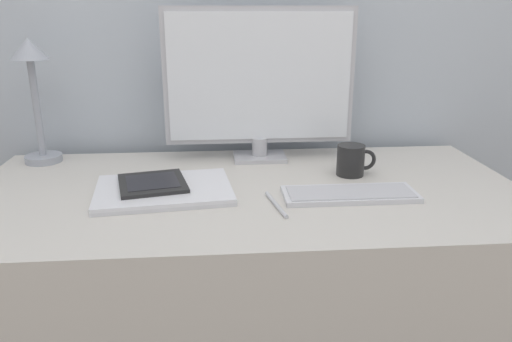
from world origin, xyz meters
TOP-DOWN VIEW (x-y plane):
  - desk at (0.00, 0.17)m, footprint 1.36×0.68m
  - monitor at (0.05, 0.41)m, footprint 0.54×0.11m
  - keyboard at (0.24, 0.09)m, footprint 0.31×0.12m
  - laptop at (-0.20, 0.15)m, footprint 0.34×0.27m
  - ereader at (-0.23, 0.16)m, footprint 0.19×0.19m
  - desk_lamp at (-0.57, 0.44)m, footprint 0.10×0.10m
  - coffee_mug at (0.28, 0.25)m, footprint 0.10×0.07m
  - pen at (0.06, 0.04)m, footprint 0.04×0.15m

SIDE VIEW (x-z plane):
  - desk at x=0.00m, z-range 0.00..0.71m
  - pen at x=0.06m, z-range 0.71..0.72m
  - keyboard at x=0.24m, z-range 0.71..0.73m
  - laptop at x=-0.20m, z-range 0.71..0.73m
  - ereader at x=-0.23m, z-range 0.73..0.74m
  - coffee_mug at x=0.28m, z-range 0.71..0.80m
  - monitor at x=0.05m, z-range 0.73..1.15m
  - desk_lamp at x=-0.57m, z-range 0.77..1.11m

